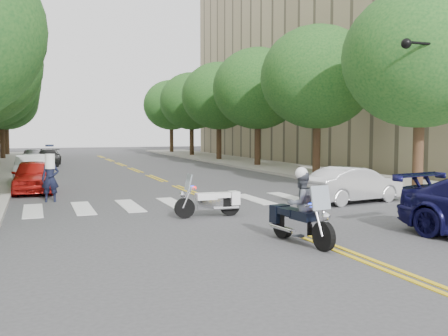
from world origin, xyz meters
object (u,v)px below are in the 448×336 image
motorcycle_police (300,209)px  officer_standing (50,179)px  motorcycle_parked (213,201)px  convertible (354,185)px

motorcycle_police → officer_standing: (-5.11, 9.08, 0.06)m
motorcycle_parked → convertible: (5.71, 1.03, 0.19)m
officer_standing → motorcycle_police: bearing=-52.1°
convertible → motorcycle_police: bearing=125.4°
motorcycle_parked → officer_standing: 6.74m
convertible → officer_standing: bearing=58.8°
motorcycle_parked → officer_standing: size_ratio=1.21×
motorcycle_police → convertible: motorcycle_police is taller
motorcycle_police → motorcycle_parked: 4.12m
motorcycle_police → officer_standing: 10.43m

